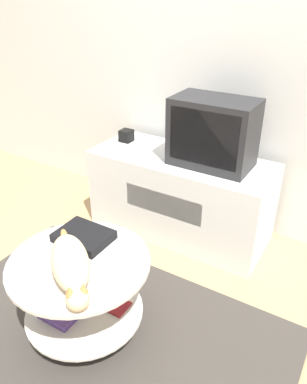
# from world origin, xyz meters

# --- Properties ---
(ground_plane) EXTENTS (12.00, 12.00, 0.00)m
(ground_plane) POSITION_xyz_m (0.00, 0.00, 0.00)
(ground_plane) COLOR tan
(wall_back) EXTENTS (8.00, 0.05, 2.60)m
(wall_back) POSITION_xyz_m (0.00, 1.35, 1.30)
(wall_back) COLOR silver
(wall_back) RESTS_ON ground_plane
(rug) EXTENTS (1.78, 1.13, 0.02)m
(rug) POSITION_xyz_m (0.00, 0.00, 0.01)
(rug) COLOR #3D3833
(rug) RESTS_ON ground_plane
(tv_stand) EXTENTS (1.19, 0.49, 0.56)m
(tv_stand) POSITION_xyz_m (-0.11, 1.02, 0.28)
(tv_stand) COLOR silver
(tv_stand) RESTS_ON ground_plane
(tv) EXTENTS (0.49, 0.29, 0.41)m
(tv) POSITION_xyz_m (0.09, 1.03, 0.76)
(tv) COLOR #232326
(tv) RESTS_ON tv_stand
(speaker) EXTENTS (0.08, 0.08, 0.08)m
(speaker) POSITION_xyz_m (-0.58, 1.07, 0.60)
(speaker) COLOR black
(speaker) RESTS_ON tv_stand
(coffee_table) EXTENTS (0.65, 0.65, 0.42)m
(coffee_table) POSITION_xyz_m (-0.10, -0.01, 0.28)
(coffee_table) COLOR #B2B2B7
(coffee_table) RESTS_ON rug
(dvd_box) EXTENTS (0.26, 0.20, 0.04)m
(dvd_box) POSITION_xyz_m (-0.18, 0.14, 0.46)
(dvd_box) COLOR black
(dvd_box) RESTS_ON coffee_table
(cat) EXTENTS (0.45, 0.39, 0.13)m
(cat) POSITION_xyz_m (-0.06, -0.09, 0.50)
(cat) COLOR beige
(cat) RESTS_ON coffee_table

